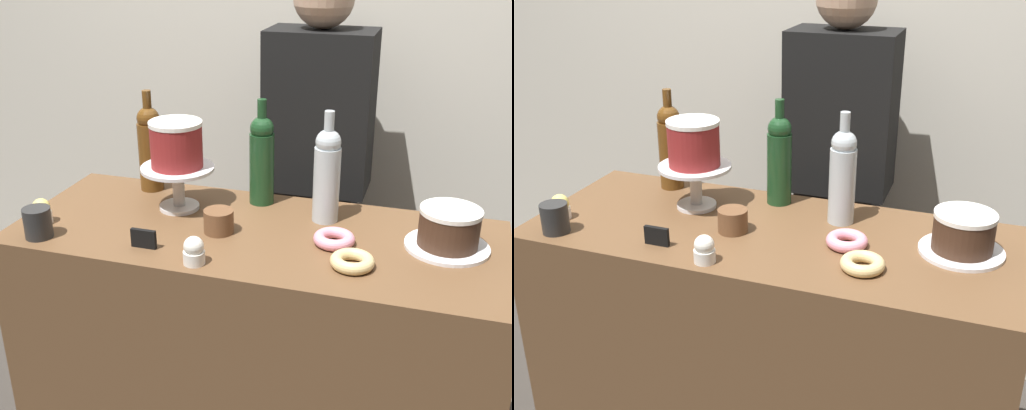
{
  "view_description": "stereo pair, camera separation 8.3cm",
  "coord_description": "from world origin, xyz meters",
  "views": [
    {
      "loc": [
        0.47,
        -1.53,
        1.68
      ],
      "look_at": [
        0.0,
        0.0,
        1.0
      ],
      "focal_mm": 44.23,
      "sensor_mm": 36.0,
      "label": 1
    },
    {
      "loc": [
        0.55,
        -1.5,
        1.68
      ],
      "look_at": [
        0.0,
        0.0,
        1.0
      ],
      "focal_mm": 44.23,
      "sensor_mm": 36.0,
      "label": 2
    }
  ],
  "objects": [
    {
      "name": "wine_bottle_clear",
      "position": [
        0.17,
        0.13,
        1.06
      ],
      "size": [
        0.08,
        0.08,
        0.33
      ],
      "color": "#B2BCC1",
      "rests_on": "display_counter"
    },
    {
      "name": "donut_pink",
      "position": [
        0.22,
        -0.02,
        0.93
      ],
      "size": [
        0.11,
        0.11,
        0.03
      ],
      "color": "pink",
      "rests_on": "display_counter"
    },
    {
      "name": "display_counter",
      "position": [
        0.0,
        0.0,
        0.46
      ],
      "size": [
        1.37,
        0.56,
        0.92
      ],
      "color": "brown",
      "rests_on": "ground_plane"
    },
    {
      "name": "white_layer_cake",
      "position": [
        -0.27,
        0.09,
        1.12
      ],
      "size": [
        0.16,
        0.16,
        0.14
      ],
      "color": "maroon",
      "rests_on": "cake_stand_pedestal"
    },
    {
      "name": "wine_bottle_green",
      "position": [
        -0.04,
        0.21,
        1.06
      ],
      "size": [
        0.08,
        0.08,
        0.33
      ],
      "color": "#193D1E",
      "rests_on": "display_counter"
    },
    {
      "name": "cookie_stack",
      "position": [
        -0.1,
        -0.04,
        0.95
      ],
      "size": [
        0.08,
        0.08,
        0.07
      ],
      "color": "brown",
      "rests_on": "display_counter"
    },
    {
      "name": "cupcake_vanilla",
      "position": [
        -0.09,
        -0.23,
        0.95
      ],
      "size": [
        0.06,
        0.06,
        0.07
      ],
      "color": "white",
      "rests_on": "display_counter"
    },
    {
      "name": "back_wall",
      "position": [
        0.0,
        0.85,
        1.3
      ],
      "size": [
        6.0,
        0.05,
        2.6
      ],
      "color": "beige",
      "rests_on": "ground_plane"
    },
    {
      "name": "silver_serving_platter",
      "position": [
        0.51,
        0.05,
        0.92
      ],
      "size": [
        0.22,
        0.22,
        0.01
      ],
      "color": "white",
      "rests_on": "display_counter"
    },
    {
      "name": "cake_stand_pedestal",
      "position": [
        -0.27,
        0.09,
        1.01
      ],
      "size": [
        0.22,
        0.22,
        0.14
      ],
      "color": "silver",
      "rests_on": "display_counter"
    },
    {
      "name": "wine_bottle_amber",
      "position": [
        -0.42,
        0.21,
        1.06
      ],
      "size": [
        0.08,
        0.08,
        0.33
      ],
      "color": "#5B3814",
      "rests_on": "display_counter"
    },
    {
      "name": "cupcake_lemon",
      "position": [
        -0.61,
        -0.13,
        0.95
      ],
      "size": [
        0.06,
        0.06,
        0.07
      ],
      "color": "white",
      "rests_on": "display_counter"
    },
    {
      "name": "chocolate_round_cake",
      "position": [
        0.51,
        0.05,
        0.98
      ],
      "size": [
        0.16,
        0.16,
        0.1
      ],
      "color": "#3D2619",
      "rests_on": "silver_serving_platter"
    },
    {
      "name": "barista_figure",
      "position": [
        0.06,
        0.56,
        0.84
      ],
      "size": [
        0.36,
        0.22,
        1.6
      ],
      "color": "black",
      "rests_on": "ground_plane"
    },
    {
      "name": "price_sign_chalkboard",
      "position": [
        -0.26,
        -0.18,
        0.94
      ],
      "size": [
        0.07,
        0.01,
        0.05
      ],
      "color": "black",
      "rests_on": "display_counter"
    },
    {
      "name": "donut_glazed",
      "position": [
        0.29,
        -0.13,
        0.93
      ],
      "size": [
        0.11,
        0.11,
        0.03
      ],
      "color": "#E0C17F",
      "rests_on": "display_counter"
    },
    {
      "name": "coffee_cup_ceramic",
      "position": [
        -0.56,
        -0.21,
        0.96
      ],
      "size": [
        0.08,
        0.08,
        0.09
      ],
      "color": "#282828",
      "rests_on": "display_counter"
    }
  ]
}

